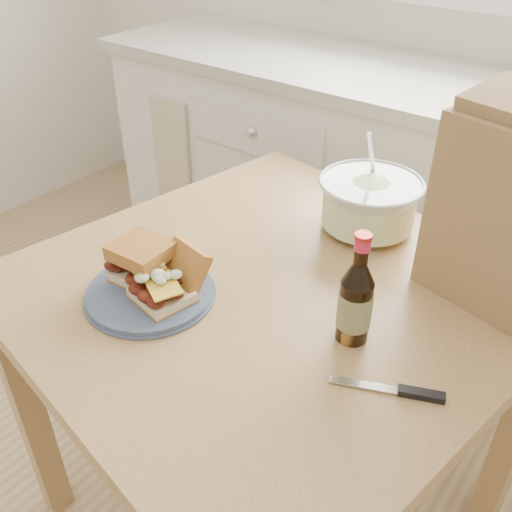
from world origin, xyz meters
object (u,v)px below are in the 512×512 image
Objects in this scene: dining_table at (271,328)px; coleslaw_bowl at (369,205)px; plate at (150,293)px; beer_bottle at (355,301)px.

coleslaw_bowl is at bearing 92.00° from dining_table.
coleslaw_bowl is at bearing 66.93° from plate.
coleslaw_bowl reaches higher than dining_table.
dining_table is at bearing -168.68° from beer_bottle.
plate reaches higher than dining_table.
beer_bottle is (0.16, -0.35, 0.02)m from coleslaw_bowl.
dining_table is at bearing 46.39° from plate.
dining_table is 4.96× the size of beer_bottle.
plate is at bearing -113.07° from coleslaw_bowl.
dining_table is at bearing -97.51° from coleslaw_bowl.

